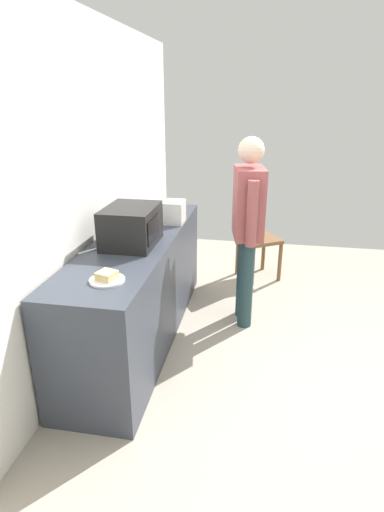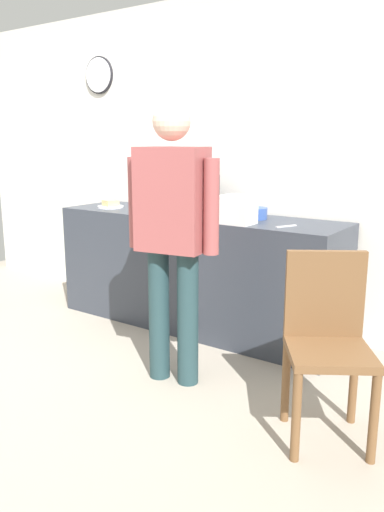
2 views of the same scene
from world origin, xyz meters
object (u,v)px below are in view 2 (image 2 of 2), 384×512
at_px(spoon_utensil, 178,207).
at_px(toaster, 238,210).
at_px(salad_bowl, 253,213).
at_px(person_standing, 172,225).
at_px(microwave, 180,194).
at_px(wooden_chair, 327,337).
at_px(fork_utensil, 286,226).
at_px(sandwich_plate, 111,205).

bearing_deg(spoon_utensil, toaster, -28.63).
height_order(salad_bowl, person_standing, person_standing).
bearing_deg(toaster, spoon_utensil, 151.37).
relative_size(microwave, toaster, 2.27).
distance_m(salad_bowl, toaster, 0.28).
xyz_separation_m(salad_bowl, toaster, (0.03, -0.27, 0.06)).
relative_size(person_standing, wooden_chair, 1.80).
xyz_separation_m(microwave, salad_bowl, (0.61, 0.08, -0.11)).
height_order(toaster, fork_utensil, toaster).
bearing_deg(wooden_chair, toaster, 142.60).
relative_size(spoon_utensil, wooden_chair, 0.18).
xyz_separation_m(sandwich_plate, spoon_utensil, (0.48, 0.33, -0.02)).
distance_m(toaster, person_standing, 0.67).
height_order(microwave, wooden_chair, microwave).
bearing_deg(person_standing, wooden_chair, -2.28).
relative_size(sandwich_plate, salad_bowl, 1.07).
height_order(salad_bowl, fork_utensil, salad_bowl).
bearing_deg(microwave, spoon_utensil, 128.47).
relative_size(microwave, sandwich_plate, 2.24).
bearing_deg(fork_utensil, toaster, -166.16).
xyz_separation_m(microwave, spoon_utensil, (-0.22, 0.27, -0.15)).
height_order(sandwich_plate, salad_bowl, salad_bowl).
distance_m(microwave, toaster, 0.67).
bearing_deg(wooden_chair, fork_utensil, 127.26).
relative_size(salad_bowl, spoon_utensil, 1.23).
xyz_separation_m(sandwich_plate, toaster, (1.34, -0.13, 0.08)).
xyz_separation_m(fork_utensil, person_standing, (-0.39, -0.75, 0.07)).
distance_m(toaster, spoon_utensil, 0.98).
bearing_deg(person_standing, salad_bowl, 87.98).
height_order(toaster, wooden_chair, toaster).
bearing_deg(spoon_utensil, person_standing, -55.01).
height_order(sandwich_plate, fork_utensil, sandwich_plate).
xyz_separation_m(microwave, person_standing, (0.58, -0.87, -0.07)).
bearing_deg(sandwich_plate, toaster, -5.76).
bearing_deg(spoon_utensil, salad_bowl, -13.30).
xyz_separation_m(salad_bowl, spoon_utensil, (-0.83, 0.20, -0.04)).
bearing_deg(wooden_chair, person_standing, 177.72).
bearing_deg(salad_bowl, sandwich_plate, -174.03).
relative_size(fork_utensil, wooden_chair, 0.18).
height_order(spoon_utensil, wooden_chair, wooden_chair).
xyz_separation_m(sandwich_plate, fork_utensil, (1.67, -0.05, -0.02)).
distance_m(salad_bowl, person_standing, 0.95).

